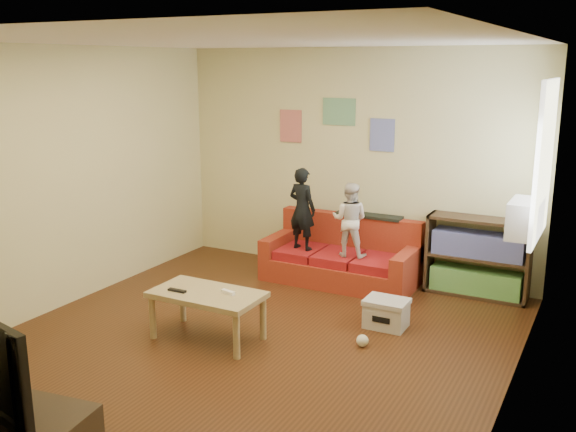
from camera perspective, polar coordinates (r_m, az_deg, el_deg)
The scene contains 15 objects.
room_shell at distance 5.57m, azimuth -3.84°, elevation 1.30°, with size 4.52×5.02×2.72m.
sofa at distance 7.60m, azimuth 4.84°, elevation -3.86°, with size 1.77×0.81×0.78m.
child_a at distance 7.48m, azimuth 1.27°, elevation 0.65°, with size 0.35×0.23×0.97m, color black.
child_b at distance 7.26m, azimuth 5.50°, elevation -0.32°, with size 0.41×0.32×0.85m, color silver.
coffee_table at distance 6.02m, azimuth -7.20°, elevation -7.30°, with size 1.03×0.57×0.46m.
remote at distance 6.05m, azimuth -9.83°, elevation -6.55°, with size 0.18×0.05×0.02m, color black.
game_controller at distance 5.93m, azimuth -5.35°, elevation -6.76°, with size 0.15×0.04×0.03m, color white.
bookshelf at distance 7.37m, azimuth 16.49°, elevation -3.88°, with size 1.10×0.33×0.88m.
window at distance 6.37m, azimuth 21.81°, elevation 4.57°, with size 0.04×1.08×1.48m, color white.
ac_unit at distance 6.49m, azimuth 20.33°, elevation -0.21°, with size 0.28×0.55×0.35m, color #B7B2A3.
artwork_left at distance 8.06m, azimuth 0.24°, elevation 8.00°, with size 0.30×0.01×0.40m, color #D87266.
artwork_center at distance 7.77m, azimuth 4.55°, elevation 9.23°, with size 0.42×0.01×0.32m, color #72B27F.
artwork_right at distance 7.59m, azimuth 8.36°, elevation 7.13°, with size 0.30×0.01×0.38m, color #727FCC.
file_box at distance 6.39m, azimuth 8.73°, elevation -8.52°, with size 0.41×0.31×0.28m.
tissue at distance 5.99m, azimuth 6.63°, elevation -10.94°, with size 0.11×0.11×0.11m, color silver.
Camera 1 is at (2.86, -4.63, 2.53)m, focal length 40.00 mm.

